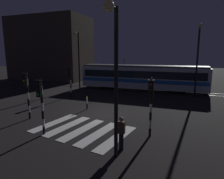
# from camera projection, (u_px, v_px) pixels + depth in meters

# --- Properties ---
(ground_plane) EXTENTS (120.00, 120.00, 0.00)m
(ground_plane) POSITION_uv_depth(u_px,v_px,m) (103.00, 114.00, 15.20)
(ground_plane) COLOR black
(rail_near) EXTENTS (80.00, 0.12, 0.03)m
(rail_near) POSITION_uv_depth(u_px,v_px,m) (135.00, 91.00, 24.96)
(rail_near) COLOR #59595E
(rail_near) RESTS_ON ground
(rail_far) EXTENTS (80.00, 0.12, 0.03)m
(rail_far) POSITION_uv_depth(u_px,v_px,m) (137.00, 89.00, 26.28)
(rail_far) COLOR #59595E
(rail_far) RESTS_ON ground
(crosswalk_zebra) EXTENTS (6.23, 4.89, 0.02)m
(crosswalk_zebra) POSITION_uv_depth(u_px,v_px,m) (83.00, 130.00, 12.10)
(crosswalk_zebra) COLOR silver
(crosswalk_zebra) RESTS_ON ground
(traffic_light_corner_near_right) EXTENTS (0.36, 0.42, 3.40)m
(traffic_light_corner_near_right) POSITION_uv_depth(u_px,v_px,m) (151.00, 99.00, 10.65)
(traffic_light_corner_near_right) COLOR black
(traffic_light_corner_near_right) RESTS_ON ground
(traffic_light_kerb_mid_left) EXTENTS (0.36, 0.42, 3.35)m
(traffic_light_kerb_mid_left) POSITION_uv_depth(u_px,v_px,m) (41.00, 98.00, 10.96)
(traffic_light_kerb_mid_left) COLOR black
(traffic_light_kerb_mid_left) RESTS_ON ground
(traffic_light_corner_near_left) EXTENTS (0.36, 0.42, 3.45)m
(traffic_light_corner_near_left) POSITION_uv_depth(u_px,v_px,m) (27.00, 88.00, 13.68)
(traffic_light_corner_near_left) COLOR black
(traffic_light_corner_near_left) RESTS_ON ground
(traffic_light_corner_far_left) EXTENTS (0.36, 0.42, 3.29)m
(traffic_light_corner_far_left) POSITION_uv_depth(u_px,v_px,m) (70.00, 77.00, 21.06)
(traffic_light_corner_far_left) COLOR black
(traffic_light_corner_far_left) RESTS_ON ground
(street_lamp_near_kerb) EXTENTS (0.44, 1.21, 6.63)m
(street_lamp_near_kerb) POSITION_uv_depth(u_px,v_px,m) (114.00, 65.00, 7.99)
(street_lamp_near_kerb) COLOR black
(street_lamp_near_kerb) RESTS_ON ground
(street_lamp_trackside_right) EXTENTS (0.44, 1.21, 7.67)m
(street_lamp_trackside_right) POSITION_uv_depth(u_px,v_px,m) (198.00, 53.00, 20.14)
(street_lamp_trackside_right) COLOR black
(street_lamp_trackside_right) RESTS_ON ground
(street_lamp_trackside_left) EXTENTS (0.44, 1.21, 7.49)m
(street_lamp_trackside_left) POSITION_uv_depth(u_px,v_px,m) (78.00, 54.00, 25.34)
(street_lamp_trackside_left) COLOR black
(street_lamp_trackside_left) RESTS_ON ground
(tram) EXTENTS (16.24, 2.58, 4.15)m
(tram) POSITION_uv_depth(u_px,v_px,m) (142.00, 77.00, 25.07)
(tram) COLOR silver
(tram) RESTS_ON ground
(pedestrian_waiting_at_kerb) EXTENTS (0.36, 0.24, 1.71)m
(pedestrian_waiting_at_kerb) POSITION_uv_depth(u_px,v_px,m) (121.00, 133.00, 9.39)
(pedestrian_waiting_at_kerb) COLOR black
(pedestrian_waiting_at_kerb) RESTS_ON ground
(bollard_island_edge) EXTENTS (0.12, 0.12, 1.11)m
(bollard_island_edge) POSITION_uv_depth(u_px,v_px,m) (87.00, 103.00, 16.52)
(bollard_island_edge) COLOR black
(bollard_island_edge) RESTS_ON ground
(building_backdrop) EXTENTS (14.10, 8.00, 11.24)m
(building_backdrop) POSITION_uv_depth(u_px,v_px,m) (51.00, 49.00, 36.24)
(building_backdrop) COLOR #42382D
(building_backdrop) RESTS_ON ground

